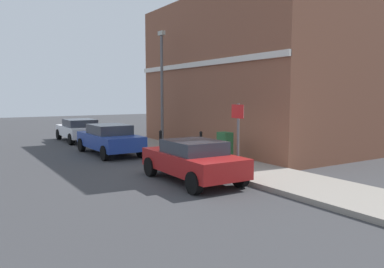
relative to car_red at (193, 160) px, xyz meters
name	(u,v)px	position (x,y,z in m)	size (l,w,h in m)	color
ground	(182,172)	(0.44, 1.42, -0.70)	(80.00, 80.00, 0.00)	#38383A
sidewalk	(154,147)	(2.37, 7.42, -0.62)	(2.53, 30.00, 0.15)	gray
corner_building	(262,76)	(7.61, 5.22, 3.04)	(8.05, 11.59, 7.48)	brown
car_red	(193,160)	(0.00, 0.00, 0.00)	(1.88, 3.93, 1.31)	maroon
car_blue	(110,139)	(-0.25, 6.77, 0.03)	(1.92, 4.31, 1.38)	navy
car_white	(79,129)	(-0.03, 12.51, 0.01)	(1.95, 4.16, 1.32)	silver
utility_cabinet	(225,148)	(2.52, 1.65, -0.02)	(0.46, 0.61, 1.15)	#1E4C28
bollard_near_cabinet	(201,142)	(2.62, 3.48, 0.01)	(0.14, 0.14, 1.04)	black
bollard_far_kerb	(161,141)	(1.35, 4.78, 0.01)	(0.14, 0.14, 1.04)	black
street_sign	(238,128)	(1.40, -0.50, 0.96)	(0.08, 0.60, 2.30)	#59595B
lamppost	(162,83)	(2.64, 7.05, 2.60)	(0.20, 0.44, 5.72)	#59595B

